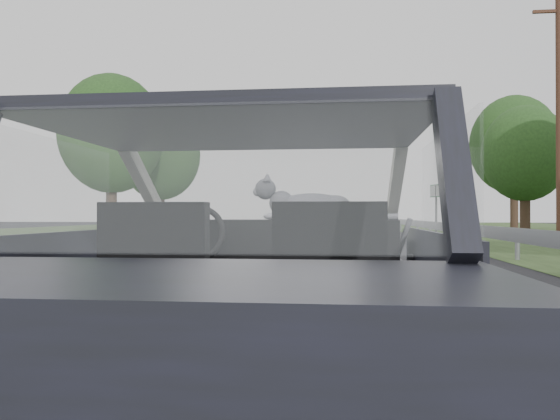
% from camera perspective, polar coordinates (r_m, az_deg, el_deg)
% --- Properties ---
extents(ground, '(140.00, 140.00, 0.00)m').
position_cam_1_polar(ground, '(3.03, -2.74, -20.41)').
color(ground, '#2E2D31').
rests_on(ground, ground).
extents(subject_car, '(1.80, 4.00, 1.45)m').
position_cam_1_polar(subject_car, '(2.87, -2.73, -6.65)').
color(subject_car, black).
rests_on(subject_car, ground).
extents(dashboard, '(1.58, 0.45, 0.30)m').
position_cam_1_polar(dashboard, '(3.47, -1.11, -3.50)').
color(dashboard, black).
rests_on(dashboard, subject_car).
extents(driver_seat, '(0.50, 0.72, 0.42)m').
position_cam_1_polar(driver_seat, '(2.67, -12.27, -3.76)').
color(driver_seat, black).
rests_on(driver_seat, subject_car).
extents(passenger_seat, '(0.50, 0.72, 0.42)m').
position_cam_1_polar(passenger_seat, '(2.53, 5.23, -3.95)').
color(passenger_seat, black).
rests_on(passenger_seat, subject_car).
extents(steering_wheel, '(0.36, 0.36, 0.04)m').
position_cam_1_polar(steering_wheel, '(3.26, -8.78, -2.46)').
color(steering_wheel, black).
rests_on(steering_wheel, dashboard).
extents(cat, '(0.65, 0.20, 0.29)m').
position_cam_1_polar(cat, '(3.46, 3.30, 0.55)').
color(cat, gray).
rests_on(cat, dashboard).
extents(guardrail, '(0.05, 90.00, 0.32)m').
position_cam_1_polar(guardrail, '(13.39, 23.07, -2.38)').
color(guardrail, gray).
rests_on(guardrail, ground).
extents(other_car, '(2.00, 4.48, 1.44)m').
position_cam_1_polar(other_car, '(19.26, 6.44, -1.41)').
color(other_car, '#A1AABA').
rests_on(other_car, ground).
extents(highway_sign, '(0.45, 0.93, 2.42)m').
position_cam_1_polar(highway_sign, '(26.02, 16.01, -0.07)').
color(highway_sign, '#216B35').
rests_on(highway_sign, ground).
extents(utility_pole, '(0.32, 0.32, 8.60)m').
position_cam_1_polar(utility_pole, '(20.39, 27.25, 8.80)').
color(utility_pole, '#543021').
rests_on(utility_pole, ground).
extents(tree_2, '(4.15, 4.15, 6.23)m').
position_cam_1_polar(tree_2, '(29.52, 24.22, 3.61)').
color(tree_2, '#203C19').
rests_on(tree_2, ground).
extents(tree_3, '(6.96, 6.96, 9.29)m').
position_cam_1_polar(tree_3, '(42.55, 23.26, 4.43)').
color(tree_3, '#203C19').
rests_on(tree_3, ground).
extents(tree_5, '(5.66, 5.66, 7.68)m').
position_cam_1_polar(tree_5, '(28.00, -17.19, 5.30)').
color(tree_5, '#203C19').
rests_on(tree_5, ground).
extents(tree_6, '(5.07, 5.07, 6.88)m').
position_cam_1_polar(tree_6, '(32.05, -12.39, 3.84)').
color(tree_6, '#203C19').
rests_on(tree_6, ground).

